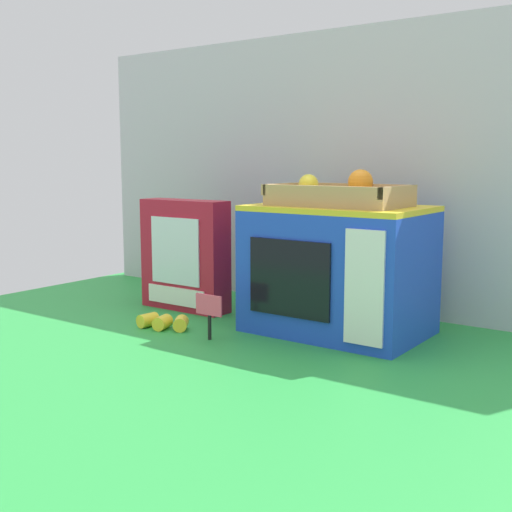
% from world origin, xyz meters
% --- Properties ---
extents(ground_plane, '(1.70, 1.70, 0.00)m').
position_xyz_m(ground_plane, '(0.00, 0.00, 0.00)').
color(ground_plane, green).
rests_on(ground_plane, ground).
extents(display_back_panel, '(1.61, 0.03, 0.72)m').
position_xyz_m(display_back_panel, '(0.00, 0.30, 0.36)').
color(display_back_panel, '#B7BABF').
rests_on(display_back_panel, ground).
extents(toy_microwave, '(0.38, 0.26, 0.29)m').
position_xyz_m(toy_microwave, '(0.14, 0.06, 0.14)').
color(toy_microwave, blue).
rests_on(toy_microwave, ground).
extents(food_groups_crate, '(0.29, 0.18, 0.08)m').
position_xyz_m(food_groups_crate, '(0.14, 0.06, 0.31)').
color(food_groups_crate, tan).
rests_on(food_groups_crate, toy_microwave).
extents(cookie_set_box, '(0.25, 0.08, 0.29)m').
position_xyz_m(cookie_set_box, '(-0.30, 0.03, 0.14)').
color(cookie_set_box, '#B2192D').
rests_on(cookie_set_box, ground).
extents(price_sign, '(0.07, 0.01, 0.10)m').
position_xyz_m(price_sign, '(-0.06, -0.16, 0.07)').
color(price_sign, black).
rests_on(price_sign, ground).
extents(loose_toy_banana, '(0.13, 0.07, 0.03)m').
position_xyz_m(loose_toy_banana, '(-0.20, -0.15, 0.02)').
color(loose_toy_banana, yellow).
rests_on(loose_toy_banana, ground).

